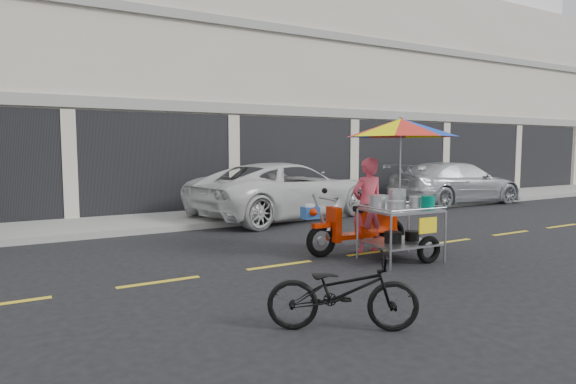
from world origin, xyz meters
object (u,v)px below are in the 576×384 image
white_pickup (286,190)px  silver_pickup (455,183)px  near_bicycle (343,291)px  food_vendor_rig (387,169)px

white_pickup → silver_pickup: (6.71, -0.07, -0.04)m
silver_pickup → near_bicycle: (-10.28, -7.44, -0.30)m
near_bicycle → food_vendor_rig: 3.84m
white_pickup → silver_pickup: size_ratio=1.11×
near_bicycle → food_vendor_rig: (2.75, 2.43, 1.15)m
white_pickup → food_vendor_rig: bearing=157.7°
silver_pickup → near_bicycle: silver_pickup is taller
silver_pickup → food_vendor_rig: food_vendor_rig is taller
white_pickup → silver_pickup: 6.71m
near_bicycle → silver_pickup: bearing=-21.8°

